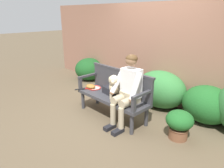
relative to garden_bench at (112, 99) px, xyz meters
name	(u,v)px	position (x,y,z in m)	size (l,w,h in m)	color
ground_plane	(112,116)	(0.00, 0.00, -0.38)	(40.00, 40.00, 0.00)	brown
brick_garden_fence	(159,52)	(0.00, 1.50, 0.72)	(8.00, 0.30, 2.20)	#936651
hedge_bush_mid_right	(89,69)	(-2.22, 1.15, -0.04)	(0.86, 0.85, 0.67)	#194C1E
hedge_bush_far_left	(160,89)	(0.38, 1.09, 0.02)	(1.14, 0.85, 0.80)	#337538
hedge_bush_far_right	(207,104)	(1.37, 1.14, -0.02)	(0.92, 0.78, 0.71)	#1E5B23
garden_bench	(112,99)	(0.00, 0.00, 0.00)	(1.55, 0.52, 0.43)	#38383D
bench_backrest	(120,81)	(0.00, 0.23, 0.31)	(1.59, 0.06, 0.50)	#38383D
bench_armrest_left_end	(85,79)	(-0.74, -0.09, 0.26)	(0.06, 0.52, 0.28)	#38383D
bench_armrest_right_end	(139,99)	(0.74, -0.09, 0.26)	(0.06, 0.52, 0.28)	#38383D
person_seated	(128,89)	(0.42, -0.01, 0.33)	(0.56, 0.66, 1.30)	black
dog_on_bench	(115,86)	(0.09, -0.01, 0.30)	(0.38, 0.46, 0.48)	beige
tennis_racket	(93,88)	(-0.60, 0.00, 0.07)	(0.39, 0.57, 0.03)	red
baseball_glove	(91,86)	(-0.63, -0.03, 0.10)	(0.22, 0.17, 0.09)	#9E6B2D
sports_bag	(110,90)	(-0.13, 0.07, 0.13)	(0.28, 0.20, 0.14)	#232328
potted_plant	(179,123)	(1.30, 0.26, -0.10)	(0.44, 0.44, 0.49)	brown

